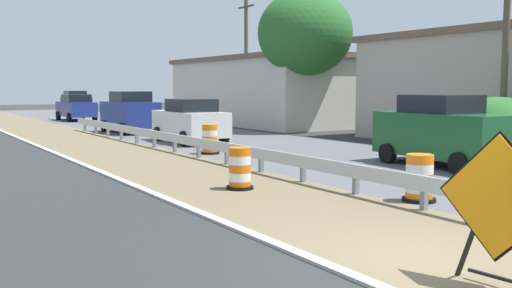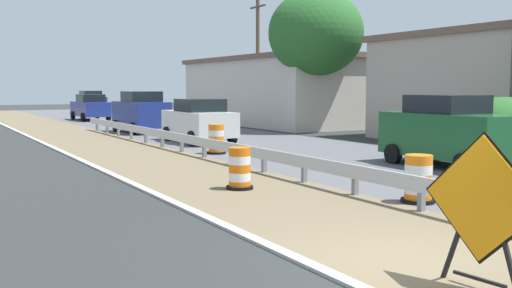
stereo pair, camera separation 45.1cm
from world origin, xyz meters
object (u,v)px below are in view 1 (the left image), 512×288
(car_trailing_near_lane, at_px, (76,102))
(utility_pole_near, at_px, (506,44))
(traffic_barrel_nearest, at_px, (419,180))
(car_mid_far_lane, at_px, (444,131))
(car_lead_far_lane, at_px, (190,121))
(traffic_barrel_close, at_px, (240,170))
(utility_pole_mid, at_px, (246,60))
(car_trailing_far_lane, at_px, (130,112))
(warning_sign_diamond, at_px, (497,203))
(traffic_barrel_mid, at_px, (210,141))
(car_lead_near_lane, at_px, (76,107))

(car_trailing_near_lane, xyz_separation_m, utility_pole_near, (4.47, -41.56, 2.97))
(traffic_barrel_nearest, height_order, car_mid_far_lane, car_mid_far_lane)
(car_lead_far_lane, bearing_deg, car_trailing_near_lane, -4.57)
(traffic_barrel_close, height_order, car_mid_far_lane, car_mid_far_lane)
(traffic_barrel_close, relative_size, car_mid_far_lane, 0.23)
(traffic_barrel_close, xyz_separation_m, utility_pole_mid, (11.89, 19.65, 3.67))
(car_trailing_far_lane, distance_m, utility_pole_mid, 8.85)
(car_trailing_near_lane, bearing_deg, utility_pole_near, 6.96)
(warning_sign_diamond, height_order, traffic_barrel_nearest, warning_sign_diamond)
(car_trailing_near_lane, bearing_deg, traffic_barrel_mid, -6.27)
(car_lead_near_lane, bearing_deg, car_trailing_near_lane, -15.49)
(car_lead_far_lane, bearing_deg, traffic_barrel_close, 161.41)
(car_trailing_near_lane, height_order, car_mid_far_lane, car_mid_far_lane)
(car_lead_near_lane, xyz_separation_m, car_trailing_near_lane, (2.97, 11.41, 0.09))
(car_mid_far_lane, relative_size, car_trailing_far_lane, 1.08)
(traffic_barrel_mid, height_order, car_mid_far_lane, car_mid_far_lane)
(car_lead_far_lane, relative_size, car_trailing_far_lane, 1.09)
(traffic_barrel_close, relative_size, car_trailing_near_lane, 0.22)
(car_lead_near_lane, xyz_separation_m, car_lead_far_lane, (-0.15, -19.81, 0.01))
(car_lead_near_lane, distance_m, car_mid_far_lane, 31.26)
(car_lead_near_lane, xyz_separation_m, utility_pole_mid, (7.62, -11.67, 3.16))
(traffic_barrel_nearest, distance_m, traffic_barrel_mid, 10.39)
(car_trailing_far_lane, bearing_deg, utility_pole_near, -156.86)
(traffic_barrel_close, bearing_deg, traffic_barrel_nearest, -52.95)
(car_lead_far_lane, height_order, utility_pole_near, utility_pole_near)
(warning_sign_diamond, bearing_deg, utility_pole_near, -151.32)
(warning_sign_diamond, xyz_separation_m, utility_pole_near, (12.50, 8.82, 2.97))
(car_trailing_near_lane, bearing_deg, traffic_barrel_close, -8.80)
(traffic_barrel_nearest, xyz_separation_m, utility_pole_mid, (9.35, 23.01, 3.67))
(car_lead_near_lane, distance_m, car_trailing_far_lane, 13.17)
(traffic_barrel_close, height_order, car_trailing_near_lane, car_trailing_near_lane)
(car_trailing_far_lane, bearing_deg, traffic_barrel_close, 166.38)
(traffic_barrel_close, xyz_separation_m, utility_pole_near, (11.71, 1.17, 3.56))
(car_lead_far_lane, bearing_deg, utility_pole_mid, -42.52)
(traffic_barrel_close, xyz_separation_m, car_lead_near_lane, (4.27, 31.31, 0.51))
(car_trailing_near_lane, bearing_deg, warning_sign_diamond, -8.23)
(car_mid_far_lane, xyz_separation_m, utility_pole_mid, (4.43, 19.43, 3.02))
(car_trailing_near_lane, distance_m, utility_pole_mid, 23.75)
(car_trailing_near_lane, bearing_deg, utility_pole_mid, 12.22)
(traffic_barrel_nearest, xyz_separation_m, traffic_barrel_mid, (0.26, 10.38, 0.03))
(traffic_barrel_close, distance_m, utility_pole_near, 12.30)
(utility_pole_mid, bearing_deg, traffic_barrel_nearest, -112.13)
(traffic_barrel_nearest, height_order, car_lead_near_lane, car_lead_near_lane)
(car_lead_far_lane, bearing_deg, car_trailing_far_lane, 4.73)
(car_trailing_near_lane, distance_m, car_lead_far_lane, 31.38)
(car_mid_far_lane, bearing_deg, traffic_barrel_mid, -143.69)
(car_lead_near_lane, bearing_deg, car_trailing_far_lane, 176.60)
(traffic_barrel_nearest, bearing_deg, car_trailing_far_lane, 86.89)
(car_mid_far_lane, relative_size, utility_pole_near, 0.58)
(traffic_barrel_nearest, distance_m, car_lead_near_lane, 34.72)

